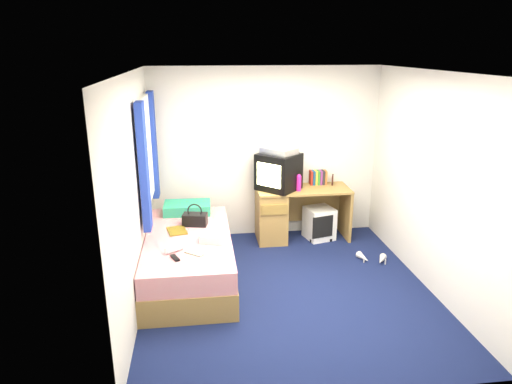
{
  "coord_description": "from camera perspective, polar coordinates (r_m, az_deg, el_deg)",
  "views": [
    {
      "loc": [
        -0.94,
        -4.52,
        2.63
      ],
      "look_at": [
        -0.27,
        0.7,
        0.95
      ],
      "focal_mm": 32.0,
      "sensor_mm": 36.0,
      "label": 1
    }
  ],
  "objects": [
    {
      "name": "picture_frame",
      "position": [
        6.62,
        9.55,
        1.53
      ],
      "size": [
        0.06,
        0.12,
        0.14
      ],
      "primitive_type": "cube",
      "rotation": [
        0.0,
        0.0,
        -0.32
      ],
      "color": "black",
      "rests_on": "desk"
    },
    {
      "name": "pink_water_bottle",
      "position": [
        6.25,
        5.37,
        1.06
      ],
      "size": [
        0.07,
        0.07,
        0.21
      ],
      "primitive_type": "cylinder",
      "rotation": [
        0.0,
        0.0,
        0.11
      ],
      "color": "#E82095",
      "rests_on": "desk"
    },
    {
      "name": "magazine",
      "position": [
        5.52,
        -9.86,
        -4.79
      ],
      "size": [
        0.26,
        0.32,
        0.01
      ],
      "primitive_type": "cube",
      "rotation": [
        0.0,
        0.0,
        0.21
      ],
      "color": "gold",
      "rests_on": "bed"
    },
    {
      "name": "remote_control",
      "position": [
        4.84,
        -10.08,
        -8.11
      ],
      "size": [
        0.11,
        0.17,
        0.02
      ],
      "primitive_type": "cube",
      "rotation": [
        0.0,
        0.0,
        0.4
      ],
      "color": "black",
      "rests_on": "bed"
    },
    {
      "name": "ground",
      "position": [
        5.32,
        3.92,
        -12.05
      ],
      "size": [
        3.4,
        3.4,
        0.0
      ],
      "primitive_type": "plane",
      "color": "#0C1438",
      "rests_on": "ground"
    },
    {
      "name": "crt_tv",
      "position": [
        6.27,
        2.82,
        2.56
      ],
      "size": [
        0.69,
        0.69,
        0.5
      ],
      "rotation": [
        0.0,
        0.0,
        -0.76
      ],
      "color": "black",
      "rests_on": "desk"
    },
    {
      "name": "vcr",
      "position": [
        6.21,
        2.89,
        5.18
      ],
      "size": [
        0.52,
        0.54,
        0.08
      ],
      "primitive_type": "cube",
      "rotation": [
        0.0,
        0.0,
        -0.85
      ],
      "color": "silver",
      "rests_on": "crt_tv"
    },
    {
      "name": "book_row",
      "position": [
        6.6,
        7.76,
        1.82
      ],
      "size": [
        0.24,
        0.13,
        0.2
      ],
      "color": "maroon",
      "rests_on": "desk"
    },
    {
      "name": "white_heels",
      "position": [
        6.1,
        14.34,
        -8.09
      ],
      "size": [
        0.37,
        0.33,
        0.09
      ],
      "color": "silver",
      "rests_on": "ground"
    },
    {
      "name": "room_shell",
      "position": [
        4.77,
        4.28,
        3.29
      ],
      "size": [
        3.4,
        3.4,
        3.4
      ],
      "color": "white",
      "rests_on": "ground"
    },
    {
      "name": "handbag",
      "position": [
        5.65,
        -7.64,
        -3.36
      ],
      "size": [
        0.32,
        0.22,
        0.28
      ],
      "rotation": [
        0.0,
        0.0,
        -0.19
      ],
      "color": "black",
      "rests_on": "bed"
    },
    {
      "name": "water_bottle",
      "position": [
        4.98,
        -10.2,
        -7.01
      ],
      "size": [
        0.21,
        0.17,
        0.07
      ],
      "primitive_type": "cylinder",
      "rotation": [
        0.0,
        1.57,
        0.59
      ],
      "color": "silver",
      "rests_on": "bed"
    },
    {
      "name": "towel",
      "position": [
        5.19,
        -5.33,
        -5.65
      ],
      "size": [
        0.33,
        0.3,
        0.09
      ],
      "primitive_type": "cube",
      "rotation": [
        0.0,
        0.0,
        -0.32
      ],
      "color": "silver",
      "rests_on": "bed"
    },
    {
      "name": "window_assembly",
      "position": [
        5.59,
        -13.42,
        4.64
      ],
      "size": [
        0.11,
        1.42,
        1.4
      ],
      "color": "silver",
      "rests_on": "room_shell"
    },
    {
      "name": "pillow",
      "position": [
        6.09,
        -8.58,
        -1.97
      ],
      "size": [
        0.61,
        0.4,
        0.13
      ],
      "primitive_type": "cube",
      "rotation": [
        0.0,
        0.0,
        -0.02
      ],
      "color": "teal",
      "rests_on": "bed"
    },
    {
      "name": "storage_cube",
      "position": [
        6.6,
        7.9,
        -3.87
      ],
      "size": [
        0.45,
        0.45,
        0.46
      ],
      "primitive_type": "cube",
      "rotation": [
        0.0,
        0.0,
        0.26
      ],
      "color": "white",
      "rests_on": "ground"
    },
    {
      "name": "desk",
      "position": [
        6.46,
        3.42,
        -2.51
      ],
      "size": [
        1.3,
        0.55,
        0.75
      ],
      "color": "#A27F43",
      "rests_on": "ground"
    },
    {
      "name": "bed",
      "position": [
        5.48,
        -8.35,
        -8.07
      ],
      "size": [
        1.01,
        2.0,
        0.54
      ],
      "color": "#A27F43",
      "rests_on": "ground"
    },
    {
      "name": "aerosol_can",
      "position": [
        6.38,
        5.3,
        1.17
      ],
      "size": [
        0.05,
        0.05,
        0.16
      ],
      "primitive_type": "cylinder",
      "rotation": [
        0.0,
        0.0,
        -0.28
      ],
      "color": "white",
      "rests_on": "desk"
    },
    {
      "name": "colour_swatch_fan",
      "position": [
        4.91,
        -7.77,
        -7.63
      ],
      "size": [
        0.21,
        0.18,
        0.01
      ],
      "primitive_type": "cube",
      "rotation": [
        0.0,
        0.0,
        -0.68
      ],
      "color": "orange",
      "rests_on": "bed"
    }
  ]
}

